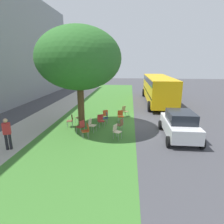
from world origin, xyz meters
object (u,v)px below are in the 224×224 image
(chair_3, at_px, (79,116))
(chair_8, at_px, (81,126))
(pedestrian_0, at_px, (7,133))
(chair_9, at_px, (86,130))
(chair_10, at_px, (91,124))
(street_tree, at_px, (79,59))
(chair_6, at_px, (105,117))
(chair_7, at_px, (101,120))
(chair_2, at_px, (121,115))
(chair_4, at_px, (105,114))
(chair_0, at_px, (116,130))
(chair_11, at_px, (120,124))
(school_bus, at_px, (158,87))
(chair_5, at_px, (125,110))
(parked_car, at_px, (180,125))
(chair_1, at_px, (71,120))

(chair_3, distance_m, chair_8, 2.18)
(chair_8, bearing_deg, pedestrian_0, 128.83)
(chair_9, height_order, chair_10, same)
(street_tree, relative_size, chair_6, 7.55)
(chair_7, bearing_deg, chair_2, -45.87)
(chair_6, height_order, chair_10, same)
(chair_3, height_order, chair_4, same)
(chair_0, xyz_separation_m, chair_10, (0.98, 1.70, 0.00))
(chair_2, distance_m, chair_6, 1.22)
(chair_0, distance_m, chair_3, 4.00)
(chair_10, bearing_deg, chair_7, -23.66)
(chair_4, xyz_separation_m, chair_10, (-2.42, 0.55, 0.00))
(chair_4, relative_size, chair_7, 1.00)
(chair_0, height_order, chair_11, same)
(chair_10, bearing_deg, chair_3, 36.54)
(chair_4, bearing_deg, school_bus, -34.43)
(chair_5, height_order, pedestrian_0, pedestrian_0)
(chair_2, relative_size, parked_car, 0.24)
(chair_9, bearing_deg, chair_7, -15.12)
(chair_3, distance_m, chair_5, 3.91)
(chair_5, relative_size, school_bus, 0.08)
(chair_11, bearing_deg, chair_2, 2.36)
(chair_3, relative_size, school_bus, 0.08)
(chair_11, bearing_deg, chair_3, 64.62)
(chair_4, distance_m, pedestrian_0, 6.89)
(chair_3, distance_m, school_bus, 10.54)
(chair_0, distance_m, chair_4, 3.58)
(chair_3, height_order, chair_11, same)
(chair_9, bearing_deg, chair_6, -16.27)
(chair_6, bearing_deg, chair_8, 148.25)
(chair_9, bearing_deg, chair_10, -5.96)
(chair_0, relative_size, chair_8, 1.00)
(chair_4, distance_m, chair_8, 3.02)
(chair_4, bearing_deg, parked_car, -120.85)
(chair_6, xyz_separation_m, chair_10, (-1.72, 0.69, 0.00))
(chair_5, bearing_deg, chair_7, 150.22)
(street_tree, distance_m, chair_1, 4.18)
(chair_11, bearing_deg, chair_6, 37.90)
(chair_10, relative_size, chair_11, 1.00)
(chair_6, bearing_deg, pedestrian_0, 136.11)
(chair_5, relative_size, chair_9, 1.00)
(chair_1, distance_m, chair_6, 2.50)
(chair_0, height_order, chair_7, same)
(chair_4, xyz_separation_m, chair_6, (-0.70, -0.14, 0.00))
(chair_5, relative_size, chair_7, 1.00)
(chair_0, height_order, chair_4, same)
(chair_5, relative_size, chair_8, 1.00)
(chair_8, distance_m, pedestrian_0, 4.10)
(chair_10, xyz_separation_m, pedestrian_0, (-2.93, 3.77, 0.41))
(chair_3, distance_m, chair_11, 3.45)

